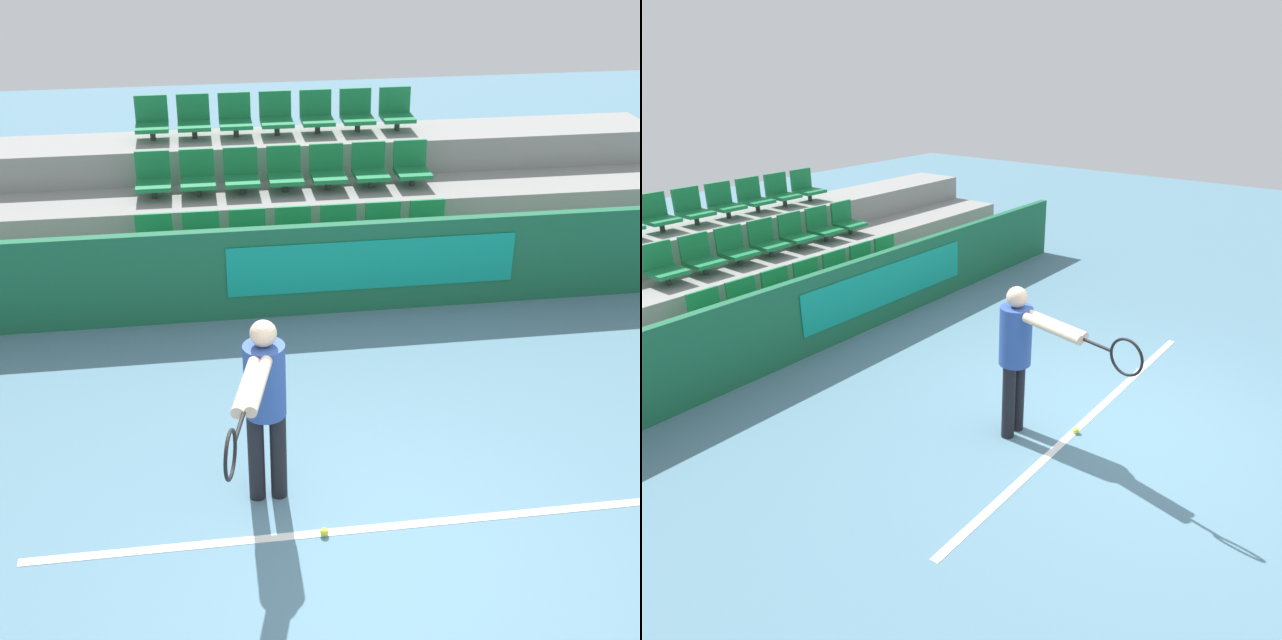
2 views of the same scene
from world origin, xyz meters
TOP-DOWN VIEW (x-y plane):
  - ground_plane at (0.00, 0.00)m, footprint 30.00×30.00m
  - court_baseline at (0.00, 0.35)m, footprint 5.06×0.08m
  - barrier_wall at (0.02, 3.95)m, footprint 10.37×0.14m
  - bleacher_tier_front at (0.00, 4.51)m, footprint 9.97×0.95m
  - bleacher_tier_middle at (0.00, 5.47)m, footprint 9.97×0.95m
  - bleacher_tier_back at (0.00, 6.42)m, footprint 9.97×0.95m
  - stadium_chair_0 at (-1.58, 4.63)m, footprint 0.41×0.43m
  - stadium_chair_1 at (-1.05, 4.63)m, footprint 0.41×0.43m
  - stadium_chair_2 at (-0.53, 4.63)m, footprint 0.41×0.43m
  - stadium_chair_3 at (0.00, 4.63)m, footprint 0.41×0.43m
  - stadium_chair_4 at (0.53, 4.63)m, footprint 0.41×0.43m
  - stadium_chair_5 at (1.05, 4.63)m, footprint 0.41×0.43m
  - stadium_chair_6 at (1.58, 4.63)m, footprint 0.41×0.43m
  - stadium_chair_7 at (-1.58, 5.58)m, footprint 0.41×0.43m
  - stadium_chair_8 at (-1.05, 5.58)m, footprint 0.41×0.43m
  - stadium_chair_9 at (-0.53, 5.58)m, footprint 0.41×0.43m
  - stadium_chair_10 at (0.00, 5.58)m, footprint 0.41×0.43m
  - stadium_chair_11 at (0.53, 5.58)m, footprint 0.41×0.43m
  - stadium_chair_12 at (1.05, 5.58)m, footprint 0.41×0.43m
  - stadium_chair_13 at (1.58, 5.58)m, footprint 0.41×0.43m
  - stadium_chair_14 at (-1.58, 6.54)m, footprint 0.41×0.43m
  - stadium_chair_15 at (-1.05, 6.54)m, footprint 0.41×0.43m
  - stadium_chair_16 at (-0.53, 6.54)m, footprint 0.41×0.43m
  - stadium_chair_17 at (0.00, 6.54)m, footprint 0.41×0.43m
  - stadium_chair_18 at (0.53, 6.54)m, footprint 0.41×0.43m
  - stadium_chair_19 at (1.05, 6.54)m, footprint 0.41×0.43m
  - stadium_chair_20 at (1.58, 6.54)m, footprint 0.41×0.43m
  - tennis_player at (-0.68, 0.78)m, footprint 0.52×1.55m
  - tennis_ball at (-0.29, 0.33)m, footprint 0.07×0.07m

SIDE VIEW (x-z plane):
  - ground_plane at x=0.00m, z-range 0.00..0.00m
  - court_baseline at x=0.00m, z-range 0.00..0.01m
  - tennis_ball at x=-0.29m, z-range 0.00..0.07m
  - bleacher_tier_front at x=0.00m, z-range 0.00..0.43m
  - bleacher_tier_middle at x=0.00m, z-range 0.00..0.86m
  - barrier_wall at x=0.02m, z-range 0.00..1.04m
  - bleacher_tier_back at x=0.00m, z-range 0.00..1.29m
  - stadium_chair_0 at x=-1.58m, z-range 0.40..0.92m
  - stadium_chair_1 at x=-1.05m, z-range 0.40..0.92m
  - stadium_chair_2 at x=-0.53m, z-range 0.40..0.92m
  - stadium_chair_3 at x=0.00m, z-range 0.40..0.92m
  - stadium_chair_4 at x=0.53m, z-range 0.40..0.92m
  - stadium_chair_5 at x=1.05m, z-range 0.40..0.92m
  - stadium_chair_6 at x=1.58m, z-range 0.40..0.92m
  - tennis_player at x=-0.68m, z-range 0.18..1.76m
  - stadium_chair_7 at x=-1.58m, z-range 0.83..1.36m
  - stadium_chair_8 at x=-1.05m, z-range 0.83..1.36m
  - stadium_chair_9 at x=-0.53m, z-range 0.83..1.36m
  - stadium_chair_10 at x=0.00m, z-range 0.83..1.36m
  - stadium_chair_11 at x=0.53m, z-range 0.83..1.36m
  - stadium_chair_12 at x=1.05m, z-range 0.83..1.36m
  - stadium_chair_13 at x=1.58m, z-range 0.83..1.36m
  - stadium_chair_14 at x=-1.58m, z-range 1.26..1.79m
  - stadium_chair_15 at x=-1.05m, z-range 1.26..1.79m
  - stadium_chair_16 at x=-0.53m, z-range 1.26..1.79m
  - stadium_chair_17 at x=0.00m, z-range 1.26..1.79m
  - stadium_chair_18 at x=0.53m, z-range 1.26..1.79m
  - stadium_chair_19 at x=1.05m, z-range 1.26..1.79m
  - stadium_chair_20 at x=1.58m, z-range 1.26..1.79m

